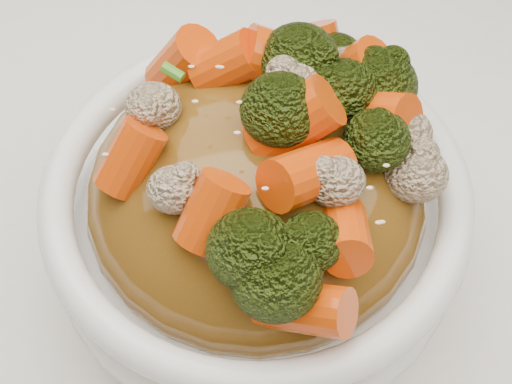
{
  "coord_description": "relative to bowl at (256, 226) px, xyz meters",
  "views": [
    {
      "loc": [
        0.01,
        -0.26,
        1.12
      ],
      "look_at": [
        0.01,
        -0.05,
        0.82
      ],
      "focal_mm": 55.0,
      "sensor_mm": 36.0,
      "label": 1
    }
  ],
  "objects": [
    {
      "name": "tablecloth",
      "position": [
        -0.01,
        0.05,
        -0.06
      ],
      "size": [
        1.2,
        0.8,
        0.04
      ],
      "primitive_type": "cube",
      "color": "white",
      "rests_on": "dining_table"
    },
    {
      "name": "bowl",
      "position": [
        0.0,
        0.0,
        0.0
      ],
      "size": [
        0.24,
        0.24,
        0.08
      ],
      "primitive_type": null,
      "rotation": [
        0.0,
        0.0,
        0.22
      ],
      "color": "white",
      "rests_on": "tablecloth"
    },
    {
      "name": "sauce_base",
      "position": [
        0.0,
        0.0,
        0.03
      ],
      "size": [
        0.19,
        0.19,
        0.09
      ],
      "primitive_type": "ellipsoid",
      "rotation": [
        0.0,
        0.0,
        0.22
      ],
      "color": "brown",
      "rests_on": "bowl"
    },
    {
      "name": "broccoli",
      "position": [
        0.0,
        0.0,
        0.08
      ],
      "size": [
        0.19,
        0.19,
        0.04
      ],
      "primitive_type": null,
      "rotation": [
        0.0,
        0.0,
        0.22
      ],
      "color": "black",
      "rests_on": "sauce_base"
    },
    {
      "name": "scallions",
      "position": [
        0.0,
        0.0,
        0.09
      ],
      "size": [
        0.14,
        0.14,
        0.02
      ],
      "primitive_type": null,
      "rotation": [
        0.0,
        0.0,
        0.22
      ],
      "color": "#458B20",
      "rests_on": "sauce_base"
    },
    {
      "name": "carrots",
      "position": [
        0.0,
        0.0,
        0.09
      ],
      "size": [
        0.19,
        0.19,
        0.05
      ],
      "primitive_type": null,
      "rotation": [
        0.0,
        0.0,
        0.22
      ],
      "color": "#D74407",
      "rests_on": "sauce_base"
    },
    {
      "name": "cauliflower",
      "position": [
        0.0,
        0.0,
        0.08
      ],
      "size": [
        0.19,
        0.19,
        0.03
      ],
      "primitive_type": null,
      "rotation": [
        0.0,
        0.0,
        0.22
      ],
      "color": "tan",
      "rests_on": "sauce_base"
    },
    {
      "name": "sesame_seeds",
      "position": [
        0.0,
        0.0,
        0.09
      ],
      "size": [
        0.17,
        0.17,
        0.01
      ],
      "primitive_type": null,
      "rotation": [
        0.0,
        0.0,
        0.22
      ],
      "color": "beige",
      "rests_on": "sauce_base"
    }
  ]
}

